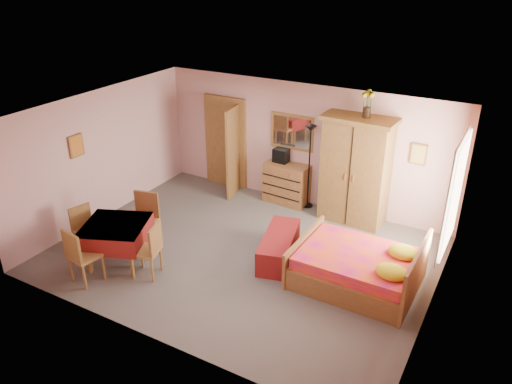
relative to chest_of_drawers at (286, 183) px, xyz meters
The scene contains 23 objects.
floor 2.35m from the chest_of_drawers, 83.51° to the right, with size 6.50×6.50×0.00m, color #5F5954.
ceiling 3.15m from the chest_of_drawers, 83.51° to the right, with size 6.50×6.50×0.00m, color brown.
wall_back 0.92m from the chest_of_drawers, 39.16° to the left, with size 6.50×0.10×2.60m, color #DAA29E.
wall_front 4.87m from the chest_of_drawers, 86.89° to the right, with size 6.50×0.10×2.60m, color #DAA29E.
wall_left 3.86m from the chest_of_drawers, 142.57° to the right, with size 0.10×5.00×2.60m, color #DAA29E.
wall_right 4.28m from the chest_of_drawers, 33.09° to the right, with size 0.10×5.00×2.60m, color #DAA29E.
doorway 1.75m from the chest_of_drawers, behind, with size 1.06×0.12×2.15m, color #9E6B35.
window 3.77m from the chest_of_drawers, 17.41° to the right, with size 0.08×1.40×1.95m, color white.
picture_left 4.32m from the chest_of_drawers, 135.70° to the right, with size 0.04×0.32×0.42m, color orange.
picture_back 2.84m from the chest_of_drawers, ahead, with size 0.30×0.04×0.40m, color #D8BF59.
chest_of_drawers is the anchor object (origin of this frame).
wall_mirror 1.12m from the chest_of_drawers, 90.00° to the left, with size 0.98×0.05×0.77m, color white.
stereo 0.62m from the chest_of_drawers, 162.70° to the left, with size 0.31×0.23×0.29m, color black.
floor_lamp 0.67m from the chest_of_drawers, ahead, with size 0.23×0.23×1.80m, color black.
wardrobe 1.65m from the chest_of_drawers, ahead, with size 1.39×0.72×2.18m, color olive.
sunflower_vase 2.58m from the chest_of_drawers, ahead, with size 0.21×0.21×0.53m, color yellow.
bed 3.13m from the chest_of_drawers, 42.46° to the right, with size 1.97×1.55×0.91m, color #D61468.
bench 2.25m from the chest_of_drawers, 67.17° to the right, with size 0.52×1.39×0.46m, color maroon.
dining_table 3.87m from the chest_of_drawers, 112.91° to the right, with size 1.04×1.04×0.76m, color maroon.
chair_south 4.50m from the chest_of_drawers, 110.52° to the right, with size 0.45×0.45×0.99m, color #A56D38.
chair_north 3.29m from the chest_of_drawers, 116.33° to the right, with size 0.47×0.47×1.03m, color #AE6D3B.
chair_west 4.21m from the chest_of_drawers, 121.73° to the right, with size 0.40×0.40×0.88m, color #965D33.
chair_east 3.70m from the chest_of_drawers, 102.99° to the right, with size 0.43×0.43×0.96m, color #AE7C3B.
Camera 1 is at (3.95, -6.56, 4.90)m, focal length 35.00 mm.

